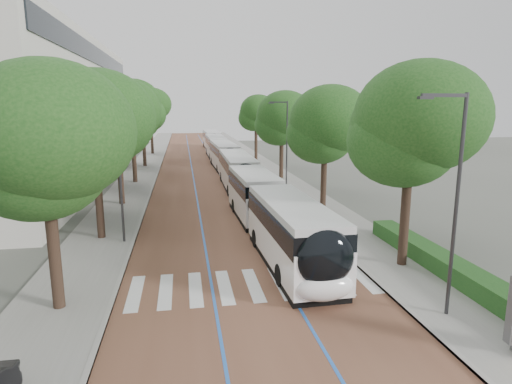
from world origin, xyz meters
The scene contains 21 objects.
ground centered at (0.00, 0.00, 0.00)m, with size 160.00×160.00×0.00m, color #51544C.
road centered at (0.00, 40.00, 0.01)m, with size 11.00×140.00×0.02m, color brown.
sidewalk_left centered at (-7.50, 40.00, 0.06)m, with size 4.00×140.00×0.12m, color gray.
sidewalk_right centered at (7.50, 40.00, 0.06)m, with size 4.00×140.00×0.12m, color gray.
kerb_left centered at (-5.60, 40.00, 0.06)m, with size 0.20×140.00×0.14m, color gray.
kerb_right centered at (5.60, 40.00, 0.06)m, with size 0.20×140.00×0.14m, color gray.
zebra_crossing centered at (0.20, 1.00, 0.03)m, with size 10.55×3.60×0.01m.
lane_line_left centered at (-1.60, 40.00, 0.02)m, with size 0.12×126.00×0.01m, color blue.
lane_line_right centered at (1.60, 40.00, 0.02)m, with size 0.12×126.00×0.01m, color blue.
office_building centered at (-19.47, 28.00, 7.00)m, with size 18.11×40.00×14.00m.
hedge centered at (9.10, 0.00, 0.52)m, with size 1.20×14.00×0.80m, color #18471A.
streetlight_near centered at (6.62, -3.00, 4.82)m, with size 1.82×0.20×8.00m.
streetlight_far centered at (6.62, 22.00, 4.82)m, with size 1.82×0.20×8.00m.
lamp_post_left centered at (-6.10, 8.00, 4.12)m, with size 0.14×0.14×8.00m, color #303033.
trees_left centered at (-7.50, 23.79, 6.66)m, with size 6.32×61.02×9.96m.
trees_right centered at (7.70, 19.71, 6.32)m, with size 6.00×47.57×9.14m.
lead_bus centered at (2.31, 6.84, 1.63)m, with size 3.05×18.46×3.20m.
bus_queued_0 centered at (2.36, 23.03, 1.62)m, with size 2.65×12.42×3.20m.
bus_queued_1 centered at (2.41, 36.43, 1.62)m, with size 2.81×12.45×3.20m.
bus_queued_2 centered at (2.38, 48.89, 1.62)m, with size 2.60×12.41×3.20m.
bus_queued_3 centered at (2.68, 62.25, 1.62)m, with size 2.77×12.44×3.20m.
Camera 1 is at (-2.64, -16.24, 7.67)m, focal length 30.00 mm.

